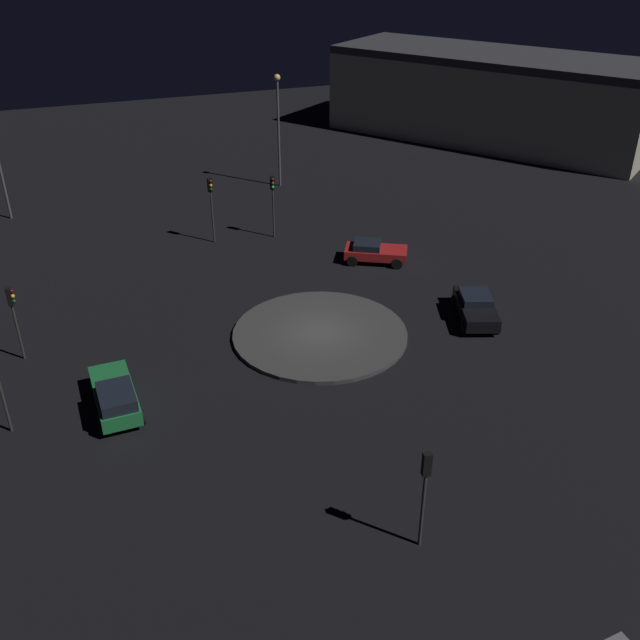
# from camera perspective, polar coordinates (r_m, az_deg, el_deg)

# --- Properties ---
(ground_plane) EXTENTS (115.65, 115.65, 0.00)m
(ground_plane) POSITION_cam_1_polar(r_m,az_deg,el_deg) (37.70, -0.00, -1.24)
(ground_plane) COLOR black
(roundabout_island) EXTENTS (9.19, 9.19, 0.22)m
(roundabout_island) POSITION_cam_1_polar(r_m,az_deg,el_deg) (37.64, -0.00, -1.10)
(roundabout_island) COLOR #383838
(roundabout_island) RESTS_ON ground_plane
(car_red) EXTENTS (4.25, 3.40, 1.32)m
(car_red) POSITION_cam_1_polar(r_m,az_deg,el_deg) (45.62, 4.34, 5.48)
(car_red) COLOR red
(car_red) RESTS_ON ground_plane
(car_black) EXTENTS (3.10, 4.56, 1.41)m
(car_black) POSITION_cam_1_polar(r_m,az_deg,el_deg) (39.82, 12.29, 1.05)
(car_black) COLOR black
(car_black) RESTS_ON ground_plane
(car_green) EXTENTS (2.10, 4.53, 1.57)m
(car_green) POSITION_cam_1_polar(r_m,az_deg,el_deg) (33.08, -15.99, -5.82)
(car_green) COLOR #1E7238
(car_green) RESTS_ON ground_plane
(traffic_light_west) EXTENTS (0.38, 0.34, 3.97)m
(traffic_light_west) POSITION_cam_1_polar(r_m,az_deg,el_deg) (37.39, -23.24, 0.81)
(traffic_light_west) COLOR #2D2D2D
(traffic_light_west) RESTS_ON ground_plane
(traffic_light_north) EXTENTS (0.32, 0.37, 4.31)m
(traffic_light_north) POSITION_cam_1_polar(r_m,az_deg,el_deg) (48.35, -3.78, 9.95)
(traffic_light_north) COLOR #2D2D2D
(traffic_light_north) RESTS_ON ground_plane
(traffic_light_south) EXTENTS (0.32, 0.37, 4.14)m
(traffic_light_south) POSITION_cam_1_polar(r_m,az_deg,el_deg) (24.69, 8.35, -12.54)
(traffic_light_south) COLOR #2D2D2D
(traffic_light_south) RESTS_ON ground_plane
(traffic_light_north_near) EXTENTS (0.33, 0.38, 4.47)m
(traffic_light_north_near) POSITION_cam_1_polar(r_m,az_deg,el_deg) (47.93, -8.66, 9.63)
(traffic_light_north_near) COLOR #2D2D2D
(traffic_light_north_near) RESTS_ON ground_plane
(streetlamp_north) EXTENTS (0.50, 0.50, 8.74)m
(streetlamp_north) POSITION_cam_1_polar(r_m,az_deg,el_deg) (57.71, -3.35, 15.85)
(streetlamp_north) COLOR #4C4C51
(streetlamp_north) RESTS_ON ground_plane
(store_building) EXTENTS (26.01, 30.36, 8.00)m
(store_building) POSITION_cam_1_polar(r_m,az_deg,el_deg) (73.29, 13.41, 16.91)
(store_building) COLOR #B7B299
(store_building) RESTS_ON ground_plane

